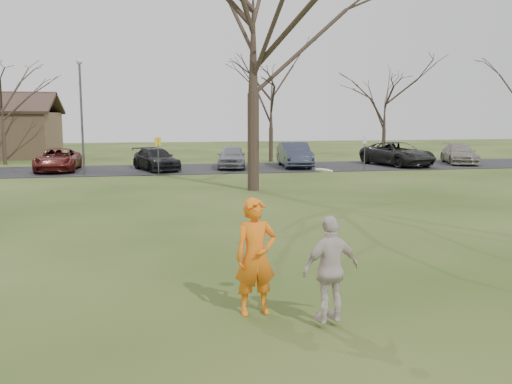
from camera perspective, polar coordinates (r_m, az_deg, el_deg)
The scene contains 15 objects.
ground at distance 9.06m, azimuth 4.92°, elevation -12.98°, with size 120.00×120.00×0.00m, color #1E380F.
parking_strip at distance 33.37m, azimuth -6.85°, elevation 2.44°, with size 62.00×6.50×0.04m, color black.
player_defender at distance 8.89m, azimuth -0.04°, elevation -6.83°, with size 0.70×0.46×1.93m, color orange.
car_2 at distance 33.57m, azimuth -20.14°, elevation 3.21°, with size 2.20×4.76×1.32m, color #5B1915.
car_3 at distance 32.70m, azimuth -10.50°, elevation 3.42°, with size 1.80×4.43×1.29m, color black.
car_4 at distance 33.40m, azimuth -2.59°, elevation 3.74°, with size 1.67×4.14×1.41m, color slate.
car_5 at distance 34.21m, azimuth 4.07°, elevation 3.95°, with size 1.64×4.71×1.55m, color #2E3446.
car_6 at distance 36.30m, azimuth 14.67°, elevation 3.92°, with size 2.52×5.46×1.52m, color black.
car_7 at distance 38.96m, azimuth 20.64°, elevation 3.77°, with size 1.83×4.49×1.30m, color gray.
catching_play at distance 8.42m, azimuth 7.88°, elevation -8.04°, with size 1.04×0.67×2.38m.
lamp_post at distance 30.85m, azimuth -17.95°, elevation 9.00°, with size 0.34×0.34×6.27m.
sign_yellow at distance 30.18m, azimuth -10.28°, elevation 4.51°, with size 0.35×0.35×2.08m.
sign_white at distance 32.60m, azimuth 11.38°, elevation 4.73°, with size 0.35×0.35×2.08m.
big_tree at distance 23.83m, azimuth -0.30°, elevation 17.11°, with size 9.00×9.00×14.00m, color #352821, non-canonical shape.
small_tree_row at distance 38.78m, azimuth -0.94°, elevation 9.00°, with size 55.00×5.90×8.50m.
Camera 1 is at (-2.34, -8.13, 3.25)m, focal length 37.96 mm.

